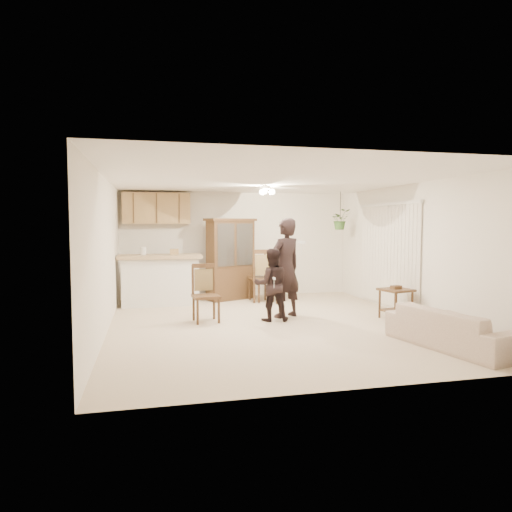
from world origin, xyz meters
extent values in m
plane|color=#C6B795|center=(0.00, 0.00, 0.00)|extent=(6.50, 6.50, 0.00)
cube|color=white|center=(0.00, 0.00, 2.50)|extent=(5.50, 6.50, 0.02)
cube|color=white|center=(0.00, 3.25, 1.25)|extent=(5.50, 0.02, 2.50)
cube|color=white|center=(0.00, -3.25, 1.25)|extent=(5.50, 0.02, 2.50)
cube|color=white|center=(-2.75, 0.00, 1.25)|extent=(0.02, 6.50, 2.50)
cube|color=white|center=(2.75, 0.00, 1.25)|extent=(0.02, 6.50, 2.50)
cube|color=white|center=(-1.85, 2.35, 0.50)|extent=(1.60, 0.55, 1.00)
cube|color=tan|center=(-1.85, 2.35, 1.05)|extent=(1.75, 0.70, 0.08)
cube|color=olive|center=(-1.90, 3.07, 2.10)|extent=(1.50, 0.34, 0.70)
imported|color=#295C24|center=(2.30, 2.40, 1.85)|extent=(0.43, 0.37, 0.48)
cylinder|color=black|center=(2.30, 2.40, 2.17)|extent=(0.01, 0.01, 0.65)
imported|color=beige|center=(2.08, -2.05, 0.37)|extent=(1.11, 1.99, 0.73)
imported|color=black|center=(0.40, 0.53, 0.90)|extent=(0.78, 0.67, 1.80)
imported|color=black|center=(0.06, 0.27, 0.68)|extent=(0.71, 0.58, 1.35)
cube|color=#382214|center=(-0.24, 2.78, 0.37)|extent=(1.18, 0.84, 0.73)
cube|color=#382214|center=(-0.24, 2.78, 1.28)|extent=(1.16, 0.79, 1.10)
cube|color=silver|center=(-0.24, 2.78, 1.28)|extent=(0.88, 0.39, 0.96)
cube|color=#382214|center=(-0.24, 2.78, 1.84)|extent=(1.27, 0.89, 0.05)
cube|color=#382214|center=(2.33, -0.09, 0.54)|extent=(0.61, 0.61, 0.04)
cube|color=#382214|center=(2.33, -0.09, 0.15)|extent=(0.51, 0.51, 0.03)
cube|color=#382214|center=(2.33, -0.09, 0.59)|extent=(0.21, 0.16, 0.06)
cube|color=#382214|center=(-1.10, 0.44, 0.46)|extent=(0.49, 0.49, 0.05)
cube|color=olive|center=(-1.10, 0.44, 0.73)|extent=(0.34, 0.07, 0.40)
cube|color=#382214|center=(-1.10, 0.44, 0.99)|extent=(0.42, 0.08, 0.08)
cube|color=#382214|center=(0.56, 2.17, 0.51)|extent=(0.71, 0.71, 0.06)
cube|color=olive|center=(0.56, 2.17, 0.82)|extent=(0.34, 0.25, 0.44)
cube|color=#382214|center=(0.56, 2.17, 1.11)|extent=(0.41, 0.30, 0.09)
cube|color=#382214|center=(0.39, 2.38, 0.52)|extent=(0.53, 0.53, 0.06)
cube|color=olive|center=(0.39, 2.38, 0.84)|extent=(0.39, 0.05, 0.45)
cube|color=#382214|center=(0.39, 2.38, 1.14)|extent=(0.48, 0.05, 0.09)
cube|color=white|center=(0.58, 0.14, 1.42)|extent=(0.11, 0.17, 0.05)
cube|color=white|center=(0.03, -0.03, 0.80)|extent=(0.05, 0.12, 0.03)
camera|label=1|loc=(-2.05, -7.59, 1.74)|focal=32.00mm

